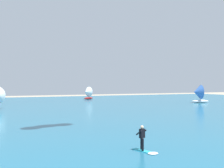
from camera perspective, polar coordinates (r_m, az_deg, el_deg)
name	(u,v)px	position (r m, az deg, el deg)	size (l,w,h in m)	color
ocean	(36,109)	(48.17, -16.11, -5.29)	(160.00, 90.00, 0.10)	#236B89
kitesurfer	(144,142)	(17.63, 6.97, -12.38)	(1.04, 2.03, 1.67)	#26B2CC
sailboat_leading	(198,94)	(64.68, 18.09, -1.98)	(4.20, 3.71, 4.71)	white
sailboat_far_left	(87,93)	(75.83, -5.35, -1.93)	(3.61, 3.22, 4.04)	maroon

